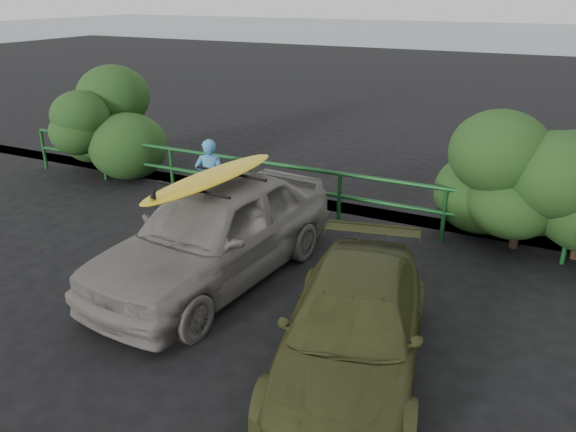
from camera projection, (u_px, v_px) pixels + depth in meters
name	position (u px, v px, depth m)	size (l,w,h in m)	color
ground	(123.00, 341.00, 7.27)	(80.00, 80.00, 0.00)	black
ocean	(530.00, 35.00, 57.04)	(200.00, 200.00, 0.00)	slate
guardrail	(293.00, 190.00, 11.22)	(14.00, 0.08, 1.04)	#13441B
shrub_left	(119.00, 128.00, 13.29)	(3.20, 2.40, 2.40)	#214418
shrub_right	(575.00, 193.00, 9.35)	(3.20, 2.40, 2.18)	#214418
sedan	(215.00, 232.00, 8.60)	(1.87, 4.65, 1.58)	slate
olive_vehicle	(353.00, 328.00, 6.54)	(1.60, 3.95, 1.15)	#383C1A
man	(210.00, 179.00, 10.99)	(0.58, 0.38, 1.60)	teal
roof_rack	(212.00, 181.00, 8.30)	(1.33, 0.93, 0.04)	black
surfboard	(212.00, 177.00, 8.27)	(0.60, 2.88, 0.09)	gold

